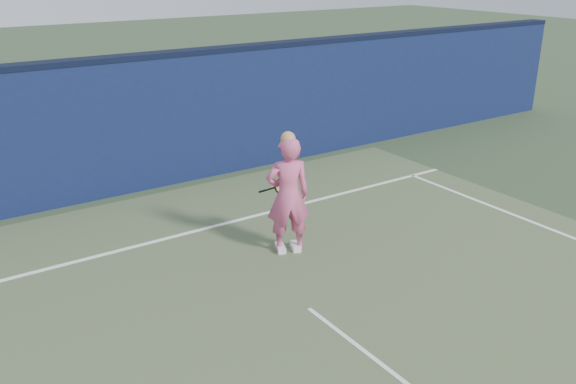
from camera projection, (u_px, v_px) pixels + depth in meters
ground at (359, 348)px, 7.11m from camera, size 80.00×80.00×0.00m
backstop_wall at (144, 125)px, 11.70m from camera, size 24.00×0.40×2.50m
wall_cap at (138, 57)px, 11.23m from camera, size 24.00×0.42×0.10m
player at (288, 195)px, 9.15m from camera, size 0.78×0.65×1.91m
racket at (281, 186)px, 9.52m from camera, size 0.47×0.29×0.28m
court_lines at (378, 361)px, 6.85m from camera, size 11.00×12.04×0.01m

